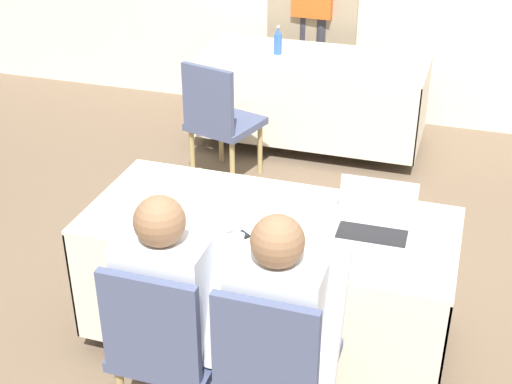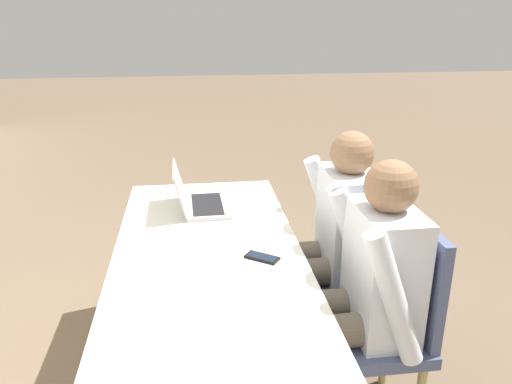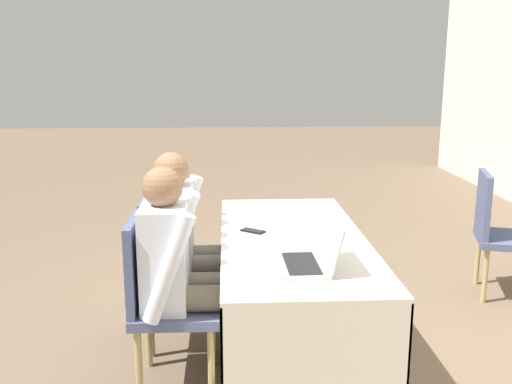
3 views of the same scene
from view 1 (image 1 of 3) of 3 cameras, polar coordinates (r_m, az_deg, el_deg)
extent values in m
plane|color=brown|center=(3.74, 0.95, -11.69)|extent=(24.00, 24.00, 0.00)
cube|color=silver|center=(3.32, 1.05, -2.34)|extent=(1.73, 0.78, 0.02)
cube|color=silver|center=(3.20, -1.01, -10.42)|extent=(1.73, 0.01, 0.59)
cube|color=silver|center=(3.80, 2.68, -3.43)|extent=(1.73, 0.01, 0.59)
cube|color=silver|center=(3.78, -11.61, -4.20)|extent=(0.01, 0.78, 0.59)
cube|color=silver|center=(3.40, 15.22, -8.96)|extent=(0.01, 0.78, 0.59)
cylinder|color=#333333|center=(3.70, 0.96, -11.05)|extent=(0.06, 0.06, 0.11)
cube|color=silver|center=(5.52, 4.57, 10.61)|extent=(1.73, 0.78, 0.02)
cube|color=silver|center=(5.28, 3.46, 6.23)|extent=(1.73, 0.01, 0.59)
cube|color=silver|center=(5.97, 5.34, 8.91)|extent=(1.73, 0.01, 0.59)
cube|color=silver|center=(5.86, -3.83, 8.58)|extent=(0.01, 0.78, 0.59)
cube|color=silver|center=(5.51, 13.23, 6.49)|extent=(0.01, 0.78, 0.59)
cylinder|color=#333333|center=(5.76, 4.32, 4.40)|extent=(0.06, 0.06, 0.11)
cube|color=#B7B7BC|center=(3.22, 9.24, -3.50)|extent=(0.36, 0.22, 0.02)
cube|color=black|center=(3.21, 9.25, -3.34)|extent=(0.31, 0.16, 0.00)
cube|color=#B7B7BC|center=(3.27, 9.72, -0.68)|extent=(0.35, 0.06, 0.20)
cube|color=black|center=(3.27, 9.72, -0.68)|extent=(0.32, 0.05, 0.18)
cube|color=black|center=(3.17, -1.76, -3.72)|extent=(0.13, 0.15, 0.01)
cube|color=#192333|center=(3.17, -1.76, -3.64)|extent=(0.11, 0.13, 0.00)
cube|color=white|center=(3.43, -7.26, -1.29)|extent=(0.32, 0.36, 0.00)
cylinder|color=#2D5BB7|center=(5.56, 1.76, 11.71)|extent=(0.06, 0.06, 0.15)
cone|color=#2D5BB7|center=(5.53, 1.78, 12.74)|extent=(0.05, 0.05, 0.06)
cylinder|color=silver|center=(5.52, 1.78, 13.09)|extent=(0.03, 0.03, 0.01)
cylinder|color=tan|center=(3.31, -2.21, -13.66)|extent=(0.04, 0.04, 0.39)
cylinder|color=tan|center=(3.42, -7.91, -12.33)|extent=(0.04, 0.04, 0.39)
cube|color=#4C567A|center=(3.09, -6.55, -11.99)|extent=(0.44, 0.44, 0.05)
cube|color=#4C567A|center=(2.80, -8.50, -10.62)|extent=(0.40, 0.04, 0.45)
cylinder|color=tan|center=(3.28, -0.40, -14.05)|extent=(0.04, 0.04, 0.39)
cube|color=#4C567A|center=(2.97, 1.83, -13.82)|extent=(0.44, 0.44, 0.05)
cube|color=#4C567A|center=(2.66, 0.69, -12.65)|extent=(0.40, 0.04, 0.45)
cylinder|color=tan|center=(5.21, 0.32, 3.48)|extent=(0.04, 0.04, 0.39)
cylinder|color=tan|center=(5.40, -2.81, 4.36)|extent=(0.04, 0.04, 0.39)
cylinder|color=tan|center=(4.95, -1.91, 2.02)|extent=(0.04, 0.04, 0.39)
cylinder|color=tan|center=(5.14, -5.12, 2.99)|extent=(0.04, 0.04, 0.39)
cube|color=#4C567A|center=(5.08, -2.43, 5.49)|extent=(0.54, 0.54, 0.05)
cube|color=#4C567A|center=(4.84, -3.88, 7.41)|extent=(0.40, 0.15, 0.45)
cylinder|color=#665B4C|center=(3.10, -4.13, -9.61)|extent=(0.13, 0.42, 0.13)
cylinder|color=#665B4C|center=(3.16, -7.21, -8.94)|extent=(0.13, 0.42, 0.13)
cylinder|color=#665B4C|center=(3.41, -2.84, -11.59)|extent=(0.10, 0.10, 0.44)
cylinder|color=#665B4C|center=(3.46, -5.69, -10.96)|extent=(0.10, 0.10, 0.44)
cube|color=silver|center=(2.88, -7.27, -8.30)|extent=(0.36, 0.22, 0.52)
cylinder|color=silver|center=(2.84, -3.03, -8.55)|extent=(0.08, 0.26, 0.54)
cylinder|color=silver|center=(2.99, -10.67, -6.93)|extent=(0.08, 0.26, 0.54)
sphere|color=#8C6647|center=(2.68, -7.73, -2.33)|extent=(0.20, 0.20, 0.20)
cylinder|color=#665B4C|center=(2.99, 4.25, -11.27)|extent=(0.13, 0.42, 0.13)
cylinder|color=#665B4C|center=(3.02, 0.88, -10.63)|extent=(0.13, 0.42, 0.13)
cylinder|color=#665B4C|center=(3.31, 4.84, -13.13)|extent=(0.10, 0.10, 0.44)
cylinder|color=#665B4C|center=(3.34, 1.76, -12.54)|extent=(0.10, 0.10, 0.44)
cube|color=silver|center=(2.75, 1.63, -10.12)|extent=(0.36, 0.22, 0.52)
cylinder|color=silver|center=(2.74, 6.16, -10.29)|extent=(0.08, 0.26, 0.54)
cylinder|color=silver|center=(2.82, -2.28, -8.70)|extent=(0.08, 0.26, 0.54)
sphere|color=#8C6647|center=(2.54, 1.73, -3.98)|extent=(0.20, 0.20, 0.20)
cylinder|color=#33333D|center=(6.30, 3.79, 10.24)|extent=(0.12, 0.12, 0.85)
cylinder|color=#33333D|center=(6.26, 5.20, 10.05)|extent=(0.12, 0.12, 0.85)
camera|label=2|loc=(3.93, -26.61, 14.56)|focal=35.00mm
camera|label=3|loc=(3.29, 57.05, 1.43)|focal=40.00mm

